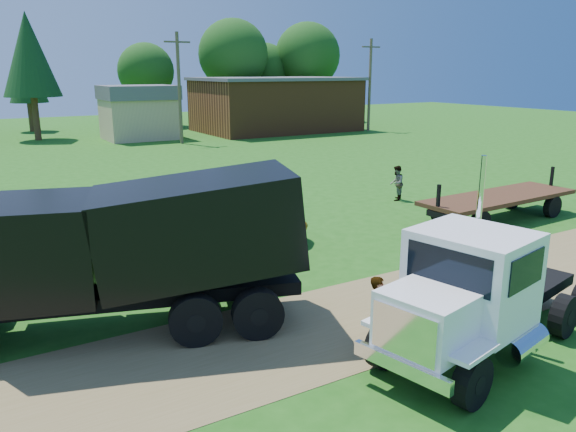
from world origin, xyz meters
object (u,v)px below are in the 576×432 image
flatbed_trailer (498,201)px  spectator_a (378,311)px  white_semi_tractor (473,296)px  orange_pickup (234,229)px  black_dump_truck (130,246)px

flatbed_trailer → spectator_a: 12.69m
white_semi_tractor → orange_pickup: (-1.17, 9.12, -0.62)m
white_semi_tractor → orange_pickup: white_semi_tractor is taller
spectator_a → black_dump_truck: bearing=106.6°
orange_pickup → spectator_a: 7.60m
white_semi_tractor → spectator_a: size_ratio=4.45×
spectator_a → flatbed_trailer: bearing=-7.3°
orange_pickup → flatbed_trailer: bearing=-118.2°
flatbed_trailer → orange_pickup: bearing=169.0°
white_semi_tractor → flatbed_trailer: size_ratio=0.96×
white_semi_tractor → orange_pickup: bearing=85.1°
black_dump_truck → flatbed_trailer: (15.72, 2.31, -1.26)m
flatbed_trailer → spectator_a: size_ratio=4.63×
white_semi_tractor → spectator_a: bearing=117.1°
black_dump_truck → spectator_a: black_dump_truck is taller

